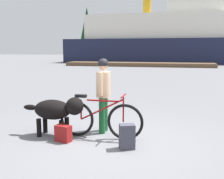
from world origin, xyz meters
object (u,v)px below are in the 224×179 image
(bicycle, at_px, (100,119))
(dog, at_px, (57,110))
(person_cyclist, at_px, (103,89))
(backpack, at_px, (127,137))
(sailboat_moored, at_px, (144,58))
(handbag_pannier, at_px, (63,133))
(ferry_boat, at_px, (172,40))

(bicycle, height_order, dog, bicycle)
(bicycle, relative_size, person_cyclist, 1.09)
(person_cyclist, height_order, backpack, person_cyclist)
(backpack, height_order, sailboat_moored, sailboat_moored)
(bicycle, height_order, handbag_pannier, bicycle)
(handbag_pannier, bearing_deg, backpack, -3.38)
(handbag_pannier, distance_m, ferry_boat, 33.39)
(bicycle, distance_m, dog, 0.94)
(dog, distance_m, backpack, 1.67)
(dog, bearing_deg, ferry_boat, 87.39)
(ferry_boat, height_order, sailboat_moored, sailboat_moored)
(person_cyclist, distance_m, sailboat_moored, 34.48)
(handbag_pannier, bearing_deg, bicycle, 31.12)
(dog, xyz_separation_m, backpack, (1.59, -0.37, -0.34))
(person_cyclist, relative_size, handbag_pannier, 4.93)
(ferry_boat, xyz_separation_m, sailboat_moored, (-4.12, 1.86, -2.59))
(person_cyclist, distance_m, handbag_pannier, 1.30)
(bicycle, xyz_separation_m, sailboat_moored, (-3.55, 34.71, 0.11))
(dog, bearing_deg, handbag_pannier, -47.26)
(bicycle, relative_size, dog, 1.31)
(handbag_pannier, bearing_deg, sailboat_moored, 94.71)
(handbag_pannier, xyz_separation_m, ferry_boat, (1.23, 33.24, 2.93))
(bicycle, xyz_separation_m, backpack, (0.67, -0.47, -0.17))
(sailboat_moored, bearing_deg, backpack, -83.17)
(person_cyclist, bearing_deg, bicycle, -84.37)
(bicycle, height_order, backpack, bicycle)
(person_cyclist, xyz_separation_m, handbag_pannier, (-0.61, -0.81, -0.82))
(person_cyclist, distance_m, ferry_boat, 32.51)
(dog, xyz_separation_m, sailboat_moored, (-2.62, 34.81, -0.06))
(backpack, bearing_deg, sailboat_moored, 96.83)
(bicycle, xyz_separation_m, handbag_pannier, (-0.65, -0.39, -0.24))
(bicycle, relative_size, backpack, 3.86)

